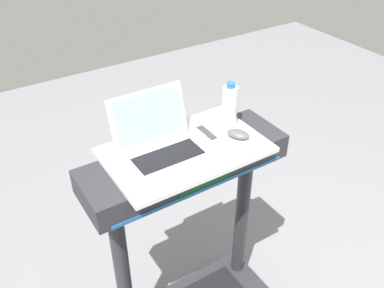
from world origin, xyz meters
name	(u,v)px	position (x,y,z in m)	size (l,w,h in m)	color
desk_board	(186,150)	(0.00, 0.70, 1.10)	(0.66, 0.41, 0.02)	silver
laptop	(160,143)	(-0.10, 0.73, 1.16)	(0.33, 0.28, 0.23)	#B7B7BC
computer_mouse	(238,134)	(0.23, 0.65, 1.13)	(0.06, 0.10, 0.03)	#4C4C51
water_bottle	(230,105)	(0.26, 0.76, 1.21)	(0.07, 0.07, 0.20)	silver
tv_remote	(207,135)	(0.12, 0.72, 1.13)	(0.05, 0.16, 0.02)	silver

